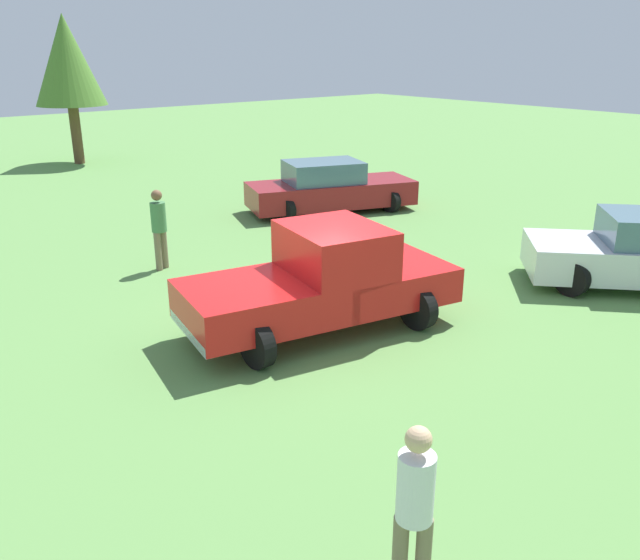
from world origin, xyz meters
TOP-DOWN VIEW (x-y plane):
  - ground_plane at (0.00, 0.00)m, footprint 80.00×80.00m
  - pickup_truck at (-0.04, 0.06)m, footprint 2.78×4.90m
  - sedan_far at (6.34, -5.38)m, footprint 3.23×5.08m
  - person_bystander at (4.64, 0.79)m, footprint 0.42×0.42m
  - person_visitor at (-4.94, 3.20)m, footprint 0.45×0.45m
  - tree_far_center at (19.01, -2.70)m, footprint 2.72×2.72m

SIDE VIEW (x-z plane):
  - ground_plane at x=0.00m, z-range 0.00..0.00m
  - sedan_far at x=6.34m, z-range -0.06..1.40m
  - pickup_truck at x=-0.04m, z-range 0.02..1.81m
  - person_visitor at x=-4.94m, z-range 0.11..1.83m
  - person_bystander at x=4.64m, z-range 0.12..1.85m
  - tree_far_center at x=19.01m, z-range 1.11..6.83m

